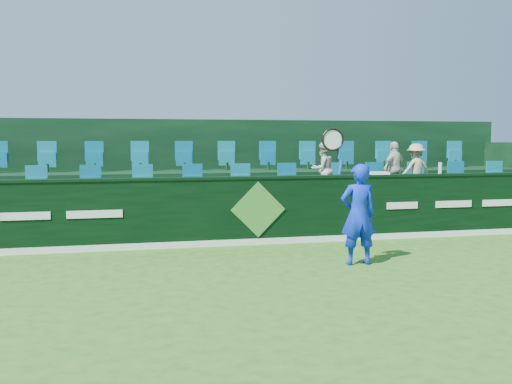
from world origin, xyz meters
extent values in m
plane|color=#2A6317|center=(0.00, 0.00, 0.00)|extent=(60.00, 60.00, 0.00)
cube|color=black|center=(0.00, 4.00, 0.65)|extent=(16.00, 0.20, 1.30)
cube|color=black|center=(0.00, 4.00, 1.32)|extent=(16.00, 0.24, 0.05)
cube|color=white|center=(0.00, 3.89, 0.06)|extent=(16.00, 0.02, 0.12)
cube|color=#408731|center=(0.00, 3.88, 0.70)|extent=(1.10, 0.02, 1.10)
cube|color=white|center=(-4.30, 3.89, 0.70)|extent=(0.85, 0.01, 0.14)
cube|color=white|center=(-3.10, 3.89, 0.70)|extent=(1.00, 0.01, 0.14)
cube|color=white|center=(3.10, 3.89, 0.70)|extent=(0.70, 0.01, 0.14)
cube|color=white|center=(4.30, 3.89, 0.70)|extent=(0.85, 0.01, 0.14)
cube|color=white|center=(5.50, 3.89, 0.70)|extent=(1.00, 0.01, 0.14)
cube|color=black|center=(0.00, 5.10, 0.40)|extent=(16.00, 2.00, 0.80)
cube|color=black|center=(0.00, 7.00, 0.65)|extent=(16.00, 1.80, 1.30)
cube|color=black|center=(0.00, 8.00, 1.30)|extent=(16.00, 0.20, 2.60)
cube|color=#0F758C|center=(0.00, 5.50, 1.10)|extent=(13.50, 0.50, 0.60)
cube|color=#0F758C|center=(0.00, 7.30, 1.60)|extent=(13.50, 0.50, 0.60)
imported|color=#0C2CDB|center=(1.20, 1.77, 0.84)|extent=(0.62, 0.41, 1.68)
cylinder|color=#143FBF|center=(0.84, 1.67, 1.63)|extent=(0.08, 0.04, 0.22)
cylinder|color=black|center=(0.78, 1.67, 1.83)|extent=(0.07, 0.03, 0.20)
torus|color=black|center=(0.70, 1.67, 2.07)|extent=(0.43, 0.04, 0.43)
cylinder|color=silver|center=(0.70, 1.67, 2.07)|extent=(0.36, 0.01, 0.36)
imported|color=beige|center=(1.78, 5.12, 1.41)|extent=(0.70, 0.62, 1.22)
imported|color=silver|center=(3.53, 5.12, 1.41)|extent=(0.78, 0.57, 1.23)
imported|color=tan|center=(4.06, 5.12, 1.39)|extent=(0.82, 0.54, 1.18)
cube|color=white|center=(2.61, 4.00, 1.38)|extent=(0.37, 0.24, 0.06)
cylinder|color=silver|center=(4.02, 4.00, 1.47)|extent=(0.08, 0.08, 0.24)
camera|label=1|loc=(-2.56, -6.94, 2.06)|focal=40.00mm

